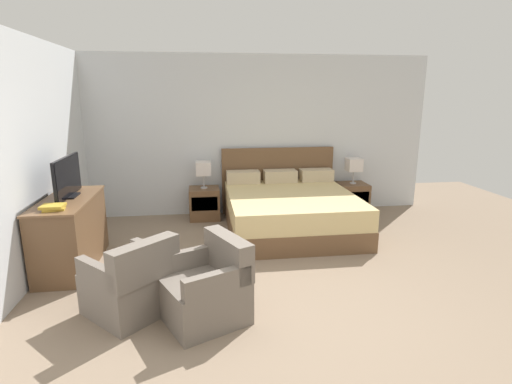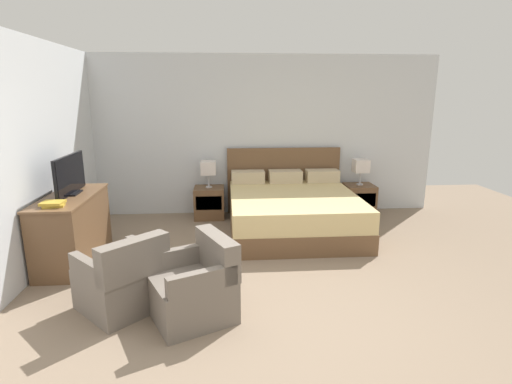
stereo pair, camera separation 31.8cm
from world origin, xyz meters
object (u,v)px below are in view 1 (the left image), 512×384
at_px(table_lamp_left, 203,169).
at_px(nightstand_left, 205,203).
at_px(table_lamp_right, 354,165).
at_px(book_blue_cover, 53,206).
at_px(dresser, 71,232).
at_px(book_red_cover, 54,209).
at_px(armchair_by_window, 132,285).
at_px(bed, 290,209).
at_px(armchair_companion, 207,289).
at_px(nightstand_right, 352,198).
at_px(tv, 68,178).

bearing_deg(table_lamp_left, nightstand_left, -90.00).
distance_m(table_lamp_right, book_blue_cover, 4.69).
distance_m(dresser, book_red_cover, 0.63).
bearing_deg(nightstand_left, book_blue_cover, -126.23).
bearing_deg(armchair_by_window, bed, 47.26).
bearing_deg(armchair_by_window, armchair_companion, -14.73).
bearing_deg(nightstand_left, nightstand_right, 0.00).
relative_size(table_lamp_right, book_blue_cover, 1.95).
bearing_deg(book_blue_cover, dresser, 90.51).
relative_size(nightstand_right, table_lamp_right, 1.18).
xyz_separation_m(bed, armchair_by_window, (-1.99, -2.16, -0.03)).
distance_m(nightstand_left, book_blue_cover, 2.76).
height_order(nightstand_right, armchair_companion, armchair_companion).
bearing_deg(armchair_companion, dresser, 138.85).
distance_m(nightstand_left, table_lamp_left, 0.58).
height_order(bed, nightstand_left, bed).
bearing_deg(book_red_cover, nightstand_right, 27.67).
bearing_deg(dresser, book_blue_cover, -89.49).
height_order(table_lamp_right, armchair_companion, table_lamp_right).
relative_size(nightstand_left, tv, 0.59).
bearing_deg(nightstand_left, armchair_companion, -90.28).
distance_m(table_lamp_left, dresser, 2.37).
relative_size(tv, book_red_cover, 4.18).
xyz_separation_m(book_red_cover, armchair_by_window, (0.87, -0.73, -0.57)).
height_order(armchair_by_window, armchair_companion, same).
bearing_deg(nightstand_left, book_red_cover, -126.04).
bearing_deg(dresser, armchair_companion, -41.15).
relative_size(nightstand_left, dresser, 0.38).
distance_m(table_lamp_left, armchair_by_window, 3.04).
relative_size(table_lamp_left, table_lamp_right, 1.00).
relative_size(nightstand_left, armchair_companion, 0.57).
bearing_deg(dresser, table_lamp_left, 46.86).
height_order(nightstand_right, book_blue_cover, book_blue_cover).
distance_m(dresser, book_blue_cover, 0.65).
bearing_deg(armchair_by_window, nightstand_left, 76.19).
height_order(nightstand_left, nightstand_right, same).
bearing_deg(nightstand_left, table_lamp_left, 90.00).
bearing_deg(bed, dresser, -161.55).
distance_m(nightstand_left, table_lamp_right, 2.63).
xyz_separation_m(bed, book_red_cover, (-2.86, -1.43, 0.54)).
xyz_separation_m(bed, dresser, (-2.88, -0.96, 0.12)).
relative_size(bed, tv, 2.39).
bearing_deg(book_red_cover, tv, 91.28).
bearing_deg(tv, nightstand_left, 45.27).
bearing_deg(table_lamp_right, bed, -149.89).
height_order(book_red_cover, armchair_companion, book_red_cover).
bearing_deg(bed, book_blue_cover, -153.53).
height_order(table_lamp_left, book_red_cover, table_lamp_left).
bearing_deg(table_lamp_left, book_red_cover, -126.02).
relative_size(nightstand_left, nightstand_right, 1.00).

